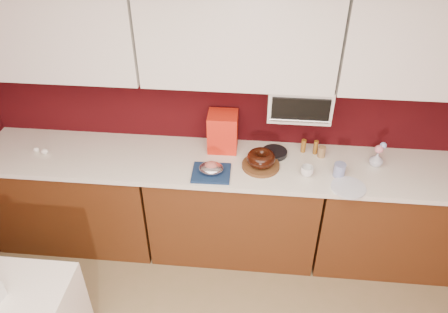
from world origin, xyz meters
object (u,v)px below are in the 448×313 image
Objects in this scene: foil_ham_nest at (211,168)px; blue_jar at (339,170)px; flower_vase at (377,159)px; coffee_mug at (307,170)px; toaster_oven at (300,99)px; pandoro_box at (223,131)px; bundt_cake at (261,158)px.

blue_jar is at bearing 4.59° from foil_ham_nest.
flower_vase is (0.29, 0.15, 0.01)m from blue_jar.
coffee_mug is (0.69, 0.05, -0.01)m from foil_ham_nest.
toaster_oven reaches higher than coffee_mug.
toaster_oven is at bearing 107.38° from coffee_mug.
coffee_mug is at bearing -175.07° from blue_jar.
pandoro_box is at bearing 155.63° from coffee_mug.
bundt_cake reaches higher than blue_jar.
blue_jar reaches higher than foil_ham_nest.
toaster_oven is 3.66× the size of flower_vase.
coffee_mug is at bearing -25.29° from pandoro_box.
coffee_mug is at bearing -161.66° from flower_vase.
bundt_cake is at bearing 175.00° from blue_jar.
pandoro_box reaches higher than bundt_cake.
bundt_cake is at bearing 168.27° from coffee_mug.
bundt_cake is 0.39m from pandoro_box.
bundt_cake is at bearing -140.79° from toaster_oven.
toaster_oven reaches higher than flower_vase.
flower_vase is at bearing -6.72° from pandoro_box.
pandoro_box is (0.05, 0.35, 0.10)m from foil_ham_nest.
toaster_oven is 1.45× the size of pandoro_box.
blue_jar reaches higher than coffee_mug.
pandoro_box is 3.35× the size of coffee_mug.
toaster_oven reaches higher than pandoro_box.
coffee_mug is (0.09, -0.27, -0.43)m from toaster_oven.
foil_ham_nest is at bearing -169.41° from flower_vase.
blue_jar is (0.57, -0.05, -0.03)m from bundt_cake.
bundt_cake is 0.57m from blue_jar.
pandoro_box reaches higher than foil_ham_nest.
toaster_oven is at bearing -2.69° from pandoro_box.
foil_ham_nest is 0.36m from pandoro_box.
bundt_cake is (-0.25, -0.20, -0.39)m from toaster_oven.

